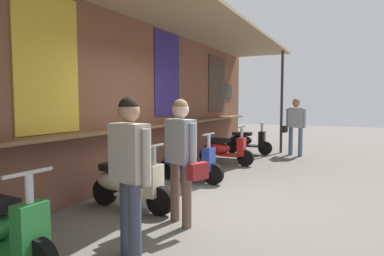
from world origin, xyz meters
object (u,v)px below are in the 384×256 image
(scooter_cream, at_px, (126,183))
(shopper_with_handbag, at_px, (295,121))
(scooter_blue, at_px, (186,162))
(scooter_red, at_px, (223,149))
(shopper_browsing, at_px, (181,150))
(scooter_black, at_px, (246,141))
(shopper_passing, at_px, (129,162))

(scooter_cream, height_order, shopper_with_handbag, shopper_with_handbag)
(scooter_blue, bearing_deg, scooter_red, 92.55)
(shopper_with_handbag, relative_size, shopper_browsing, 1.04)
(scooter_red, relative_size, scooter_black, 1.00)
(scooter_black, xyz_separation_m, shopper_passing, (-7.15, -1.02, 0.59))
(scooter_blue, distance_m, shopper_browsing, 2.40)
(scooter_blue, xyz_separation_m, scooter_red, (2.01, 0.00, 0.00))
(scooter_blue, xyz_separation_m, shopper_passing, (-3.20, -1.02, 0.59))
(scooter_blue, distance_m, scooter_red, 2.01)
(scooter_black, bearing_deg, scooter_blue, -91.61)
(shopper_passing, bearing_deg, shopper_browsing, -166.56)
(scooter_cream, xyz_separation_m, scooter_blue, (1.91, -0.00, 0.00))
(scooter_cream, relative_size, shopper_passing, 0.88)
(shopper_with_handbag, xyz_separation_m, shopper_passing, (-7.45, 0.36, -0.03))
(scooter_red, bearing_deg, scooter_cream, -90.37)
(scooter_cream, xyz_separation_m, shopper_passing, (-1.29, -1.02, 0.59))
(scooter_black, distance_m, shopper_passing, 7.25)
(scooter_red, bearing_deg, shopper_passing, -79.33)
(shopper_with_handbag, bearing_deg, scooter_cream, -5.76)
(scooter_blue, distance_m, scooter_black, 3.95)
(scooter_blue, xyz_separation_m, scooter_black, (3.95, 0.00, 0.00))
(shopper_browsing, bearing_deg, shopper_passing, -157.01)
(scooter_black, distance_m, shopper_with_handbag, 1.54)
(shopper_with_handbag, distance_m, shopper_passing, 7.46)
(scooter_blue, distance_m, shopper_with_handbag, 4.51)
(shopper_with_handbag, height_order, shopper_passing, shopper_with_handbag)
(scooter_cream, xyz_separation_m, shopper_with_handbag, (6.16, -1.38, 0.62))
(scooter_red, bearing_deg, scooter_blue, -90.37)
(scooter_blue, height_order, scooter_red, same)
(scooter_blue, height_order, scooter_black, same)
(scooter_black, height_order, shopper_passing, shopper_passing)
(scooter_blue, height_order, shopper_browsing, shopper_browsing)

